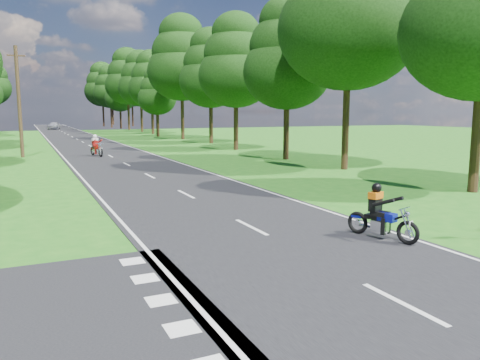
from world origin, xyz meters
name	(u,v)px	position (x,y,z in m)	size (l,w,h in m)	color
ground	(286,246)	(0.00, 0.00, 0.00)	(160.00, 160.00, 0.00)	#1C6116
main_road	(77,139)	(0.00, 50.00, 0.01)	(7.00, 140.00, 0.02)	black
road_markings	(77,140)	(-0.14, 48.13, 0.02)	(7.40, 140.00, 0.01)	silver
treeline	(77,76)	(1.43, 60.06, 8.25)	(40.00, 115.35, 14.78)	black
telegraph_pole	(19,101)	(-6.00, 28.00, 4.07)	(1.20, 0.26, 8.00)	#382616
rider_near_blue	(382,211)	(2.57, -0.55, 0.76)	(0.59, 1.76, 1.47)	#0E169A
rider_far_red	(96,145)	(-0.94, 26.46, 0.83)	(0.65, 1.94, 1.62)	#B2170D
distant_car	(54,126)	(-0.51, 85.30, 0.72)	(1.66, 4.13, 1.41)	silver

